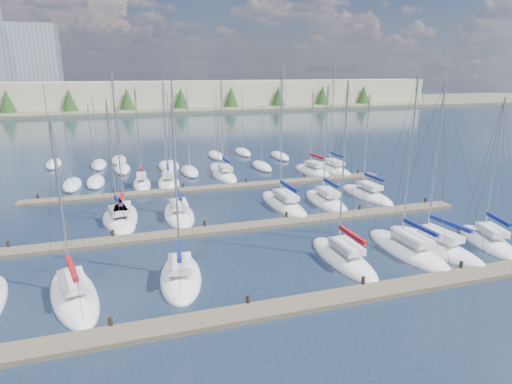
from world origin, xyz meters
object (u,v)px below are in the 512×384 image
object	(u,v)px
sailboat_k	(284,204)
sailboat_j	(179,214)
sailboat_h	(119,221)
sailboat_m	(367,195)
sailboat_e	(407,250)
sailboat_o	(169,183)
sailboat_b	(74,295)
sailboat_d	(343,258)
sailboat_f	(434,246)
sailboat_i	(124,218)
sailboat_c	(181,277)
sailboat_l	(326,201)
sailboat_g	(487,241)
sailboat_n	(142,184)
sailboat_p	(224,175)
sailboat_r	(332,169)
sailboat_q	(313,171)

from	to	relation	value
sailboat_k	sailboat_j	size ratio (longest dim) A/B	1.12
sailboat_h	sailboat_j	size ratio (longest dim) A/B	0.89
sailboat_k	sailboat_m	size ratio (longest dim) A/B	1.26
sailboat_e	sailboat_o	xyz separation A→B (m)	(-15.92, 26.92, 0.01)
sailboat_e	sailboat_b	size ratio (longest dim) A/B	1.19
sailboat_d	sailboat_f	xyz separation A→B (m)	(8.35, -0.03, -0.01)
sailboat_e	sailboat_i	size ratio (longest dim) A/B	0.99
sailboat_c	sailboat_j	xyz separation A→B (m)	(1.67, 13.44, 0.00)
sailboat_l	sailboat_m	distance (m)	5.68
sailboat_l	sailboat_g	world-z (taller)	sailboat_l
sailboat_n	sailboat_d	bearing A→B (deg)	-61.56
sailboat_e	sailboat_p	xyz separation A→B (m)	(-8.23, 28.64, 0.00)
sailboat_e	sailboat_r	world-z (taller)	sailboat_r
sailboat_d	sailboat_i	distance (m)	21.51
sailboat_o	sailboat_f	world-z (taller)	sailboat_f
sailboat_h	sailboat_g	world-z (taller)	sailboat_g
sailboat_b	sailboat_j	bearing A→B (deg)	46.02
sailboat_n	sailboat_g	bearing A→B (deg)	-44.18
sailboat_h	sailboat_j	bearing A→B (deg)	-7.81
sailboat_d	sailboat_r	world-z (taller)	sailboat_r
sailboat_o	sailboat_i	world-z (taller)	sailboat_i
sailboat_d	sailboat_n	bearing A→B (deg)	114.84
sailboat_h	sailboat_i	distance (m)	0.82
sailboat_j	sailboat_p	bearing A→B (deg)	61.96
sailboat_g	sailboat_r	size ratio (longest dim) A/B	0.83
sailboat_h	sailboat_m	xyz separation A→B (m)	(27.35, 0.77, -0.00)
sailboat_b	sailboat_d	bearing A→B (deg)	-13.10
sailboat_d	sailboat_f	size ratio (longest dim) A/B	1.01
sailboat_k	sailboat_p	size ratio (longest dim) A/B	1.13
sailboat_f	sailboat_e	bearing A→B (deg)	173.68
sailboat_j	sailboat_n	bearing A→B (deg)	103.77
sailboat_k	sailboat_c	bearing A→B (deg)	-136.37
sailboat_k	sailboat_d	bearing A→B (deg)	-94.67
sailboat_l	sailboat_c	world-z (taller)	sailboat_l
sailboat_o	sailboat_r	size ratio (longest dim) A/B	0.90
sailboat_g	sailboat_f	size ratio (longest dim) A/B	0.91
sailboat_j	sailboat_i	size ratio (longest dim) A/B	0.94
sailboat_e	sailboat_r	bearing A→B (deg)	72.18
sailboat_e	sailboat_f	world-z (taller)	sailboat_e
sailboat_c	sailboat_q	world-z (taller)	sailboat_c
sailboat_q	sailboat_r	bearing A→B (deg)	-1.07
sailboat_n	sailboat_f	distance (m)	34.89
sailboat_e	sailboat_j	size ratio (longest dim) A/B	1.05
sailboat_h	sailboat_p	xyz separation A→B (m)	(13.83, 14.68, 0.01)
sailboat_m	sailboat_o	xyz separation A→B (m)	(-21.20, 12.18, 0.02)
sailboat_l	sailboat_m	size ratio (longest dim) A/B	1.08
sailboat_d	sailboat_q	xyz separation A→B (m)	(10.00, 27.18, -0.01)
sailboat_p	sailboat_i	xyz separation A→B (m)	(-13.34, -14.01, 0.01)
sailboat_o	sailboat_f	size ratio (longest dim) A/B	0.99
sailboat_h	sailboat_g	xyz separation A→B (m)	(29.55, -14.52, 0.01)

